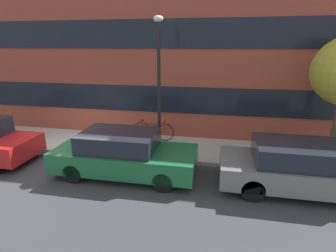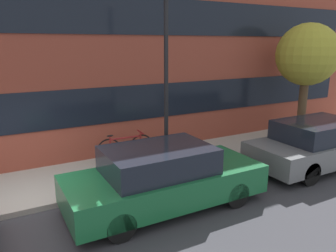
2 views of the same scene
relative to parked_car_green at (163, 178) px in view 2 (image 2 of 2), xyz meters
The scene contains 8 objects.
ground_plane 2.96m from the parked_car_green, 158.64° to the left, with size 56.00×56.00×0.00m, color #333338.
sidewalk_strip 3.57m from the parked_car_green, 139.85° to the left, with size 28.00×2.43×0.13m.
rowhouse_facade 5.77m from the parked_car_green, 124.39° to the left, with size 28.00×1.02×7.90m.
parked_car_green is the anchor object (origin of this frame).
parked_car_grey 5.19m from the parked_car_green, ahead, with size 4.56×1.78×1.39m.
bicycle 2.87m from the parked_car_green, 85.27° to the left, with size 1.76×0.44×0.85m.
street_tree 7.36m from the parked_car_green, 16.11° to the left, with size 2.14×2.14×4.11m.
lamp_post 2.84m from the parked_car_green, 59.48° to the left, with size 0.32×0.32×4.68m.
Camera 2 is at (-0.43, -6.95, 3.55)m, focal length 35.00 mm.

